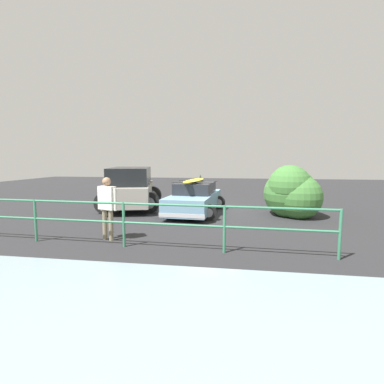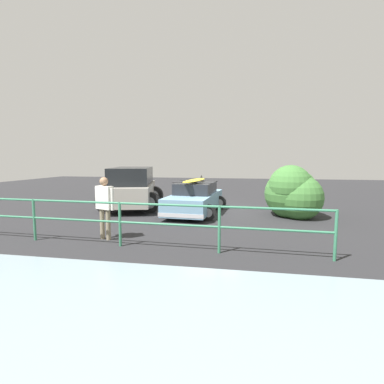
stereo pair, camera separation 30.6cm
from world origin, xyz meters
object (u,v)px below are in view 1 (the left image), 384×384
(sedan_car, at_px, (194,199))
(person_bystander, at_px, (107,203))
(bush_near_left, at_px, (291,193))
(suv_car, at_px, (131,187))

(sedan_car, bearing_deg, person_bystander, 68.60)
(person_bystander, relative_size, bush_near_left, 0.69)
(sedan_car, xyz_separation_m, suv_car, (3.04, -0.78, 0.35))
(sedan_car, relative_size, person_bystander, 2.44)
(sedan_car, distance_m, person_bystander, 4.80)
(bush_near_left, bearing_deg, suv_car, -6.27)
(suv_car, bearing_deg, person_bystander, 103.91)
(suv_car, height_order, person_bystander, suv_car)
(person_bystander, distance_m, bush_near_left, 7.15)
(sedan_car, distance_m, suv_car, 3.16)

